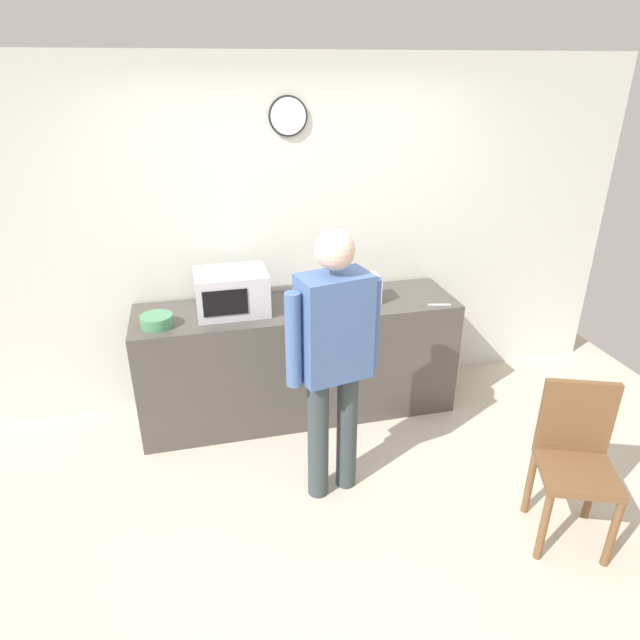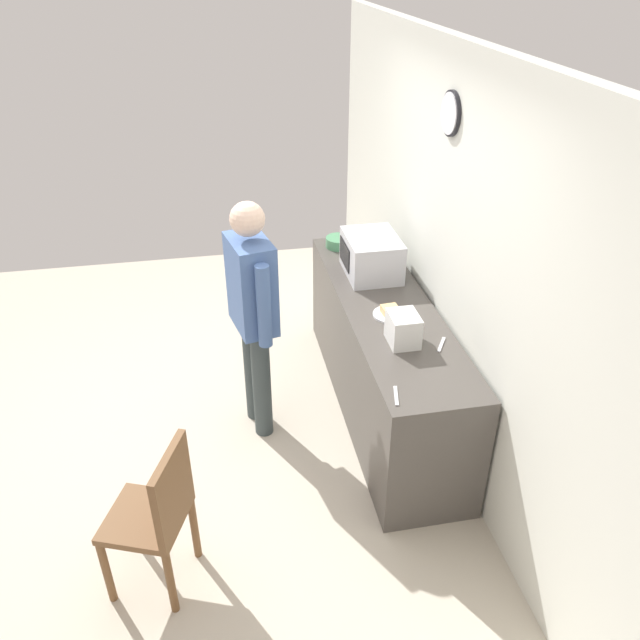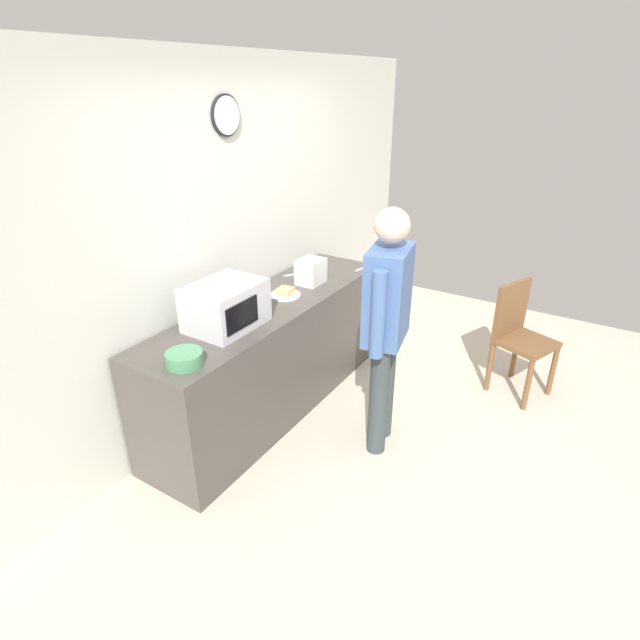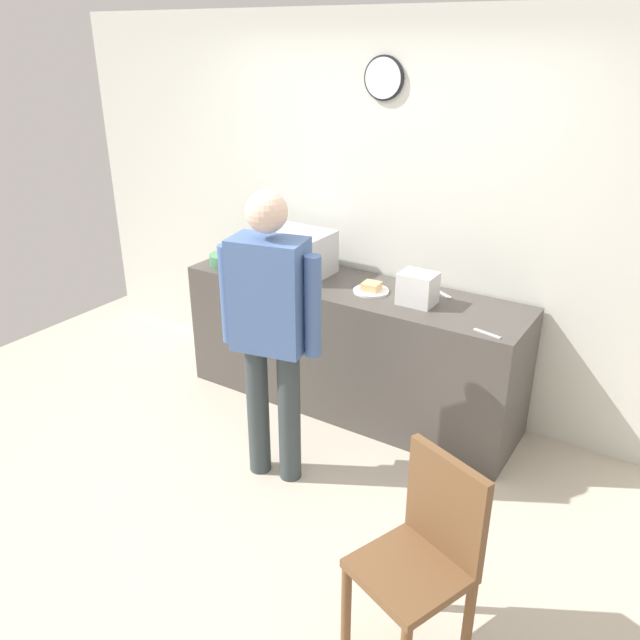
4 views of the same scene
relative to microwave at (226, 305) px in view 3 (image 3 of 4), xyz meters
name	(u,v)px [view 3 (image 3 of 4)]	position (x,y,z in m)	size (l,w,h in m)	color
ground_plane	(417,452)	(0.52, -1.23, -1.05)	(6.00, 6.00, 0.00)	beige
back_wall	(231,241)	(0.52, 0.37, 0.25)	(5.40, 0.13, 2.60)	silver
kitchen_counter	(273,355)	(0.47, -0.01, -0.60)	(2.37, 0.62, 0.90)	#4C4742
microwave	(226,305)	(0.00, 0.00, 0.00)	(0.50, 0.39, 0.30)	silver
sandwich_plate	(285,293)	(0.63, -0.03, -0.13)	(0.23, 0.23, 0.07)	white
salad_bowl	(184,359)	(-0.52, -0.13, -0.11)	(0.22, 0.22, 0.08)	#4C8E60
toaster	(311,271)	(0.96, -0.05, -0.05)	(0.22, 0.18, 0.20)	silver
fork_utensil	(293,275)	(1.04, 0.18, -0.15)	(0.17, 0.02, 0.01)	silver
spoon_utensil	(362,269)	(1.48, -0.24, -0.15)	(0.17, 0.02, 0.01)	silver
person_standing	(387,317)	(0.50, -0.94, -0.05)	(0.58, 0.32, 1.72)	#354042
wooden_chair	(519,334)	(1.73, -1.58, -0.53)	(0.52, 0.52, 0.94)	brown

